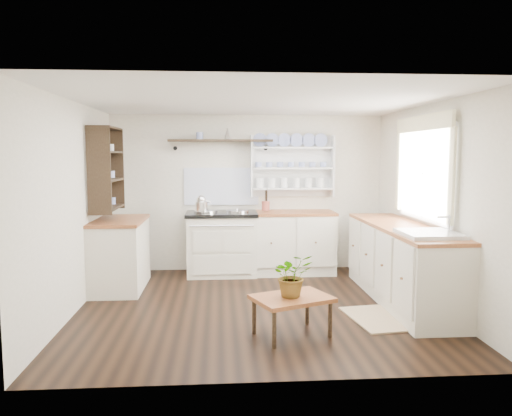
# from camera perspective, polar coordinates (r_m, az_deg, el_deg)

# --- Properties ---
(floor) EXTENTS (4.00, 3.80, 0.01)m
(floor) POSITION_cam_1_polar(r_m,az_deg,el_deg) (5.78, 0.17, -11.17)
(floor) COLOR black
(floor) RESTS_ON ground
(wall_back) EXTENTS (4.00, 0.02, 2.30)m
(wall_back) POSITION_cam_1_polar(r_m,az_deg,el_deg) (7.44, -0.94, 1.73)
(wall_back) COLOR beige
(wall_back) RESTS_ON ground
(wall_right) EXTENTS (0.02, 3.80, 2.30)m
(wall_right) POSITION_cam_1_polar(r_m,az_deg,el_deg) (6.04, 19.46, 0.37)
(wall_right) COLOR beige
(wall_right) RESTS_ON ground
(wall_left) EXTENTS (0.02, 3.80, 2.30)m
(wall_left) POSITION_cam_1_polar(r_m,az_deg,el_deg) (5.75, -20.10, 0.08)
(wall_left) COLOR beige
(wall_left) RESTS_ON ground
(ceiling) EXTENTS (4.00, 3.80, 0.01)m
(ceiling) POSITION_cam_1_polar(r_m,az_deg,el_deg) (5.55, 0.18, 12.13)
(ceiling) COLOR white
(ceiling) RESTS_ON wall_back
(window) EXTENTS (0.08, 1.55, 1.22)m
(window) POSITION_cam_1_polar(r_m,az_deg,el_deg) (6.13, 18.60, 4.36)
(window) COLOR white
(window) RESTS_ON wall_right
(aga_cooker) EXTENTS (1.01, 0.70, 0.93)m
(aga_cooker) POSITION_cam_1_polar(r_m,az_deg,el_deg) (7.18, -3.93, -3.99)
(aga_cooker) COLOR silver
(aga_cooker) RESTS_ON floor
(back_cabinets) EXTENTS (1.27, 0.63, 0.90)m
(back_cabinets) POSITION_cam_1_polar(r_m,az_deg,el_deg) (7.29, 3.93, -3.84)
(back_cabinets) COLOR white
(back_cabinets) RESTS_ON floor
(right_cabinets) EXTENTS (0.62, 2.43, 0.90)m
(right_cabinets) POSITION_cam_1_polar(r_m,az_deg,el_deg) (6.12, 16.26, -5.99)
(right_cabinets) COLOR white
(right_cabinets) RESTS_ON floor
(belfast_sink) EXTENTS (0.55, 0.60, 0.45)m
(belfast_sink) POSITION_cam_1_polar(r_m,az_deg,el_deg) (5.38, 19.16, -4.06)
(belfast_sink) COLOR white
(belfast_sink) RESTS_ON right_cabinets
(left_cabinets) EXTENTS (0.62, 1.13, 0.90)m
(left_cabinets) POSITION_cam_1_polar(r_m,az_deg,el_deg) (6.65, -15.26, -5.01)
(left_cabinets) COLOR white
(left_cabinets) RESTS_ON floor
(plate_rack) EXTENTS (1.20, 0.22, 0.90)m
(plate_rack) POSITION_cam_1_polar(r_m,az_deg,el_deg) (7.45, 4.09, 4.85)
(plate_rack) COLOR white
(plate_rack) RESTS_ON wall_back
(high_shelf) EXTENTS (1.50, 0.29, 0.16)m
(high_shelf) POSITION_cam_1_polar(r_m,az_deg,el_deg) (7.28, -4.06, 7.60)
(high_shelf) COLOR black
(high_shelf) RESTS_ON wall_back
(left_shelving) EXTENTS (0.28, 0.80, 1.05)m
(left_shelving) POSITION_cam_1_polar(r_m,az_deg,el_deg) (6.56, -16.73, 4.39)
(left_shelving) COLOR black
(left_shelving) RESTS_ON wall_left
(kettle) EXTENTS (0.18, 0.18, 0.22)m
(kettle) POSITION_cam_1_polar(r_m,az_deg,el_deg) (6.99, -6.25, 0.50)
(kettle) COLOR silver
(kettle) RESTS_ON aga_cooker
(utensil_crock) EXTENTS (0.11, 0.11, 0.13)m
(utensil_crock) POSITION_cam_1_polar(r_m,az_deg,el_deg) (7.25, 1.11, 0.24)
(utensil_crock) COLOR #A24A3B
(utensil_crock) RESTS_ON back_cabinets
(center_table) EXTENTS (0.84, 0.73, 0.38)m
(center_table) POSITION_cam_1_polar(r_m,az_deg,el_deg) (4.82, 4.14, -10.56)
(center_table) COLOR brown
(center_table) RESTS_ON floor
(potted_plant) EXTENTS (0.43, 0.39, 0.41)m
(potted_plant) POSITION_cam_1_polar(r_m,az_deg,el_deg) (4.75, 4.16, -7.65)
(potted_plant) COLOR #3F7233
(potted_plant) RESTS_ON center_table
(floor_rug) EXTENTS (0.66, 0.92, 0.02)m
(floor_rug) POSITION_cam_1_polar(r_m,az_deg,el_deg) (5.51, 13.78, -12.14)
(floor_rug) COLOR #897650
(floor_rug) RESTS_ON floor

